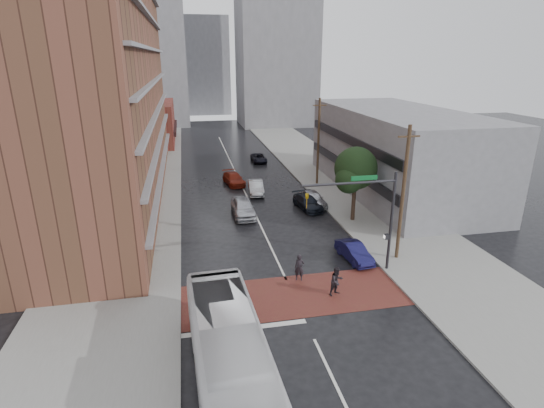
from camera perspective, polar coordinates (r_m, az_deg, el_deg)
ground at (r=27.07m, az=3.19°, el=-12.74°), size 160.00×160.00×0.00m
crosswalk at (r=27.47m, az=2.92°, el=-12.18°), size 14.00×5.00×0.02m
sidewalk_west at (r=49.59m, az=-17.34°, el=1.61°), size 9.00×90.00×0.15m
sidewalk_east at (r=52.30m, az=8.56°, el=3.18°), size 9.00×90.00×0.15m
apartment_block at (r=46.88m, az=-22.38°, el=17.46°), size 10.00×44.00×28.00m
storefront_west at (r=77.18m, az=-16.08°, el=10.40°), size 8.00×16.00×7.00m
building_east at (r=48.81m, az=16.38°, el=6.82°), size 11.00×26.00×9.00m
distant_tower_west at (r=100.52m, az=-17.02°, el=19.37°), size 18.00×16.00×32.00m
distant_tower_east at (r=96.36m, az=0.56°, el=21.37°), size 16.00×14.00×36.00m
distant_tower_center at (r=117.37m, az=-8.97°, el=17.83°), size 12.00×10.00×24.00m
street_tree at (r=38.39m, az=11.19°, el=4.38°), size 4.20×4.10×6.90m
signal_mast at (r=29.01m, az=13.36°, el=-0.62°), size 6.50×0.30×7.20m
utility_pole_near at (r=31.44m, az=17.20°, el=1.36°), size 1.60×0.26×10.00m
utility_pole_far at (r=49.36m, az=6.26°, el=8.37°), size 1.60×0.26×10.00m
transit_bus at (r=19.56m, az=-5.48°, el=-20.77°), size 3.55×12.80×3.53m
pedestrian_a at (r=28.80m, az=3.71°, el=-8.54°), size 0.78×0.62×1.85m
pedestrian_b at (r=27.40m, az=8.71°, el=-10.20°), size 1.13×1.02×1.92m
car_travel_a at (r=40.06m, az=-3.92°, el=-0.49°), size 2.06×5.00×1.70m
car_travel_b at (r=46.66m, az=-2.19°, el=2.25°), size 1.87×4.52×1.46m
car_travel_c at (r=50.31m, az=-5.16°, el=3.39°), size 2.63×4.92×1.36m
suv_travel at (r=61.19m, az=-1.80°, el=6.21°), size 1.95×4.20×1.17m
car_parked_near at (r=32.11m, az=10.99°, el=-6.36°), size 1.84×4.06×1.29m
car_parked_mid at (r=42.11m, az=4.82°, el=0.20°), size 2.48×4.74×1.31m
car_parked_far at (r=43.07m, az=5.54°, el=0.75°), size 2.20×4.55×1.50m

